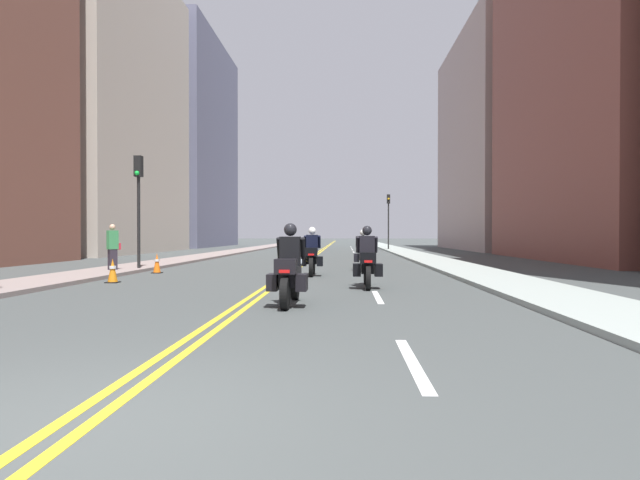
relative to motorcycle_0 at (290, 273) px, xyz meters
The scene contains 19 objects.
ground_plane 41.46m from the motorcycle_0, 91.27° to the left, with size 264.00×264.00×0.00m, color #404545.
sidewalk_left 42.14m from the motorcycle_0, 100.33° to the left, with size 2.26×144.00×0.12m, color gray.
sidewalk_right 41.85m from the motorcycle_0, 82.15° to the left, with size 2.26×144.00×0.12m, color #95A09A.
centreline_yellow_inner 41.47m from the motorcycle_0, 91.44° to the left, with size 0.12×132.00×0.01m, color yellow.
centreline_yellow_outer 41.46m from the motorcycle_0, 91.10° to the left, with size 0.12×132.00×0.01m, color yellow.
lane_dashes_white 22.53m from the motorcycle_0, 85.33° to the left, with size 0.14×56.40×0.01m.
building_left_1 35.14m from the motorcycle_0, 120.14° to the left, with size 6.67×18.25×22.52m.
building_right_1 27.28m from the motorcycle_0, 49.21° to the left, with size 9.31×17.30×23.28m.
building_left_2 54.48m from the motorcycle_0, 108.19° to the left, with size 6.27×19.82×24.19m.
building_right_2 43.55m from the motorcycle_0, 67.59° to the left, with size 9.14×19.82×19.90m.
motorcycle_0 is the anchor object (origin of this frame).
motorcycle_1 3.90m from the motorcycle_0, 64.33° to the left, with size 0.76×2.22×1.64m.
motorcycle_2 7.54m from the motorcycle_0, 90.17° to the left, with size 0.77×2.14×1.67m.
motorcycle_3 10.57m from the motorcycle_0, 79.99° to the left, with size 0.76×2.19×1.62m.
traffic_cone_0 10.12m from the motorcycle_0, 124.53° to the left, with size 0.33×0.33×0.73m.
traffic_cone_1 7.28m from the motorcycle_0, 141.18° to the left, with size 0.35×0.35×0.71m.
traffic_light_near 11.83m from the motorcycle_0, 126.08° to the left, with size 0.28×0.38×4.43m.
traffic_light_far 36.34m from the motorcycle_0, 82.09° to the left, with size 0.28×0.38×4.95m.
pedestrian_0 11.19m from the motorcycle_0, 131.41° to the left, with size 0.43×0.47×1.79m.
Camera 1 is at (2.00, -3.75, 1.41)m, focal length 29.23 mm.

